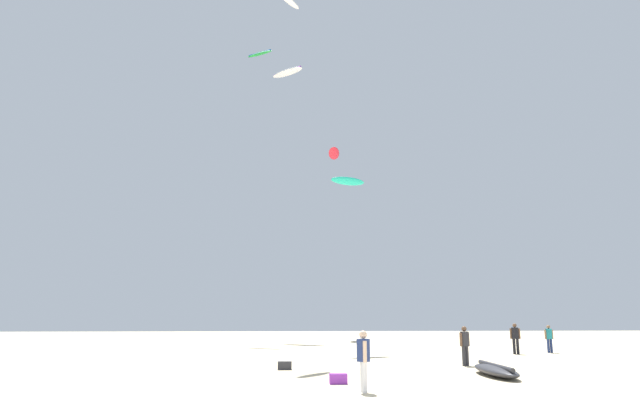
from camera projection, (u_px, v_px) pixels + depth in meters
ground_plane at (368, 413)px, 12.04m from camera, size 120.00×120.00×0.00m
person_foreground at (363, 356)px, 15.42m from camera, size 0.39×0.57×1.72m
person_midground at (515, 336)px, 30.07m from camera, size 0.54×0.38×1.69m
person_left at (465, 343)px, 23.26m from camera, size 0.50×0.38×1.68m
person_right at (549, 337)px, 31.11m from camera, size 0.52×0.36×1.58m
kite_grounded_near at (496, 370)px, 19.21m from camera, size 1.17×3.70×0.46m
cooler_box at (285, 366)px, 21.55m from camera, size 0.56×0.36×0.32m
gear_bag at (338, 379)px, 17.11m from camera, size 0.56×0.36×0.32m
kite_aloft_0 at (334, 153)px, 55.32m from camera, size 1.86×4.14×0.83m
kite_aloft_1 at (348, 181)px, 34.30m from camera, size 2.49×1.61×0.56m
kite_aloft_3 at (287, 72)px, 56.02m from camera, size 3.71×3.34×0.47m
kite_aloft_4 at (288, 0)px, 33.41m from camera, size 1.87×2.32×0.45m
kite_aloft_5 at (260, 54)px, 52.02m from camera, size 2.79×2.15×0.62m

